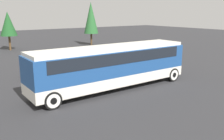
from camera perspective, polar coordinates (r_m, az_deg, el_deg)
ground_plane at (r=17.16m, az=-0.00°, el=-4.31°), size 120.00×120.00×0.00m
tour_bus at (r=16.77m, az=0.27°, el=1.54°), size 11.43×2.55×2.94m
parked_car_near at (r=25.35m, az=-5.93°, el=2.92°), size 4.67×1.92×1.31m
parked_car_mid at (r=21.75m, az=-13.20°, el=1.17°), size 4.24×1.81×1.54m
tree_left at (r=39.60m, az=-4.84°, el=11.77°), size 2.21×2.21×6.63m
tree_right at (r=36.75m, az=-22.67°, el=9.68°), size 2.21×2.21×5.18m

